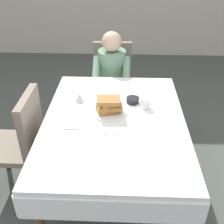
{
  "coord_description": "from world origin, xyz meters",
  "views": [
    {
      "loc": [
        0.05,
        -1.8,
        1.96
      ],
      "look_at": [
        -0.02,
        0.03,
        0.79
      ],
      "focal_mm": 44.72,
      "sensor_mm": 36.0,
      "label": 1
    }
  ],
  "objects_px": {
    "knife_right_of_plate": "(134,115)",
    "spoon_near_edge": "(113,134)",
    "chair_diner": "(112,78)",
    "plate_breakfast": "(110,112)",
    "syrup_pitcher": "(79,98)",
    "cup_coffee": "(146,103)",
    "chair_left_side": "(22,138)",
    "breakfast_stack": "(109,105)",
    "diner_person": "(112,73)",
    "bowl_butter": "(133,100)",
    "dining_table_main": "(114,129)",
    "fork_left_of_plate": "(86,114)"
  },
  "relations": [
    {
      "from": "breakfast_stack",
      "to": "bowl_butter",
      "type": "relative_size",
      "value": 1.99
    },
    {
      "from": "breakfast_stack",
      "to": "knife_right_of_plate",
      "type": "bearing_deg",
      "value": -5.55
    },
    {
      "from": "diner_person",
      "to": "chair_left_side",
      "type": "height_order",
      "value": "diner_person"
    },
    {
      "from": "chair_diner",
      "to": "cup_coffee",
      "type": "distance_m",
      "value": 1.07
    },
    {
      "from": "cup_coffee",
      "to": "bowl_butter",
      "type": "height_order",
      "value": "cup_coffee"
    },
    {
      "from": "diner_person",
      "to": "plate_breakfast",
      "type": "distance_m",
      "value": 0.93
    },
    {
      "from": "fork_left_of_plate",
      "to": "cup_coffee",
      "type": "bearing_deg",
      "value": -74.02
    },
    {
      "from": "breakfast_stack",
      "to": "bowl_butter",
      "type": "bearing_deg",
      "value": 42.83
    },
    {
      "from": "chair_diner",
      "to": "knife_right_of_plate",
      "type": "xyz_separation_m",
      "value": [
        0.21,
        -1.1,
        0.21
      ]
    },
    {
      "from": "cup_coffee",
      "to": "syrup_pitcher",
      "type": "relative_size",
      "value": 1.41
    },
    {
      "from": "bowl_butter",
      "to": "plate_breakfast",
      "type": "bearing_deg",
      "value": -136.72
    },
    {
      "from": "bowl_butter",
      "to": "spoon_near_edge",
      "type": "xyz_separation_m",
      "value": [
        -0.15,
        -0.46,
        -0.02
      ]
    },
    {
      "from": "plate_breakfast",
      "to": "spoon_near_edge",
      "type": "relative_size",
      "value": 1.87
    },
    {
      "from": "cup_coffee",
      "to": "fork_left_of_plate",
      "type": "distance_m",
      "value": 0.5
    },
    {
      "from": "diner_person",
      "to": "cup_coffee",
      "type": "height_order",
      "value": "diner_person"
    },
    {
      "from": "knife_right_of_plate",
      "to": "plate_breakfast",
      "type": "bearing_deg",
      "value": 87.89
    },
    {
      "from": "knife_right_of_plate",
      "to": "breakfast_stack",
      "type": "bearing_deg",
      "value": 88.34
    },
    {
      "from": "chair_diner",
      "to": "bowl_butter",
      "type": "height_order",
      "value": "chair_diner"
    },
    {
      "from": "fork_left_of_plate",
      "to": "plate_breakfast",
      "type": "bearing_deg",
      "value": -81.53
    },
    {
      "from": "diner_person",
      "to": "syrup_pitcher",
      "type": "distance_m",
      "value": 0.8
    },
    {
      "from": "chair_left_side",
      "to": "cup_coffee",
      "type": "relative_size",
      "value": 8.23
    },
    {
      "from": "cup_coffee",
      "to": "knife_right_of_plate",
      "type": "distance_m",
      "value": 0.16
    },
    {
      "from": "knife_right_of_plate",
      "to": "spoon_near_edge",
      "type": "bearing_deg",
      "value": 153.13
    },
    {
      "from": "plate_breakfast",
      "to": "breakfast_stack",
      "type": "bearing_deg",
      "value": -164.93
    },
    {
      "from": "dining_table_main",
      "to": "chair_left_side",
      "type": "height_order",
      "value": "chair_left_side"
    },
    {
      "from": "bowl_butter",
      "to": "knife_right_of_plate",
      "type": "relative_size",
      "value": 0.55
    },
    {
      "from": "syrup_pitcher",
      "to": "spoon_near_edge",
      "type": "distance_m",
      "value": 0.55
    },
    {
      "from": "plate_breakfast",
      "to": "breakfast_stack",
      "type": "height_order",
      "value": "breakfast_stack"
    },
    {
      "from": "chair_left_side",
      "to": "bowl_butter",
      "type": "height_order",
      "value": "chair_left_side"
    },
    {
      "from": "chair_diner",
      "to": "fork_left_of_plate",
      "type": "bearing_deg",
      "value": 81.46
    },
    {
      "from": "dining_table_main",
      "to": "knife_right_of_plate",
      "type": "height_order",
      "value": "knife_right_of_plate"
    },
    {
      "from": "dining_table_main",
      "to": "bowl_butter",
      "type": "bearing_deg",
      "value": 60.48
    },
    {
      "from": "dining_table_main",
      "to": "fork_left_of_plate",
      "type": "bearing_deg",
      "value": 163.35
    },
    {
      "from": "fork_left_of_plate",
      "to": "bowl_butter",
      "type": "bearing_deg",
      "value": -60.08
    },
    {
      "from": "dining_table_main",
      "to": "syrup_pitcher",
      "type": "relative_size",
      "value": 19.05
    },
    {
      "from": "cup_coffee",
      "to": "fork_left_of_plate",
      "type": "relative_size",
      "value": 0.63
    },
    {
      "from": "chair_left_side",
      "to": "cup_coffee",
      "type": "bearing_deg",
      "value": -79.83
    },
    {
      "from": "chair_left_side",
      "to": "fork_left_of_plate",
      "type": "distance_m",
      "value": 0.59
    },
    {
      "from": "syrup_pitcher",
      "to": "breakfast_stack",
      "type": "bearing_deg",
      "value": -33.25
    },
    {
      "from": "diner_person",
      "to": "cup_coffee",
      "type": "distance_m",
      "value": 0.9
    },
    {
      "from": "cup_coffee",
      "to": "syrup_pitcher",
      "type": "distance_m",
      "value": 0.57
    },
    {
      "from": "fork_left_of_plate",
      "to": "chair_diner",
      "type": "bearing_deg",
      "value": -6.08
    },
    {
      "from": "dining_table_main",
      "to": "chair_left_side",
      "type": "distance_m",
      "value": 0.78
    },
    {
      "from": "diner_person",
      "to": "knife_right_of_plate",
      "type": "relative_size",
      "value": 5.6
    },
    {
      "from": "chair_diner",
      "to": "knife_right_of_plate",
      "type": "height_order",
      "value": "chair_diner"
    },
    {
      "from": "cup_coffee",
      "to": "chair_left_side",
      "type": "bearing_deg",
      "value": -169.83
    },
    {
      "from": "breakfast_stack",
      "to": "knife_right_of_plate",
      "type": "distance_m",
      "value": 0.21
    },
    {
      "from": "dining_table_main",
      "to": "chair_diner",
      "type": "height_order",
      "value": "chair_diner"
    },
    {
      "from": "bowl_butter",
      "to": "chair_diner",
      "type": "bearing_deg",
      "value": 103.12
    },
    {
      "from": "bowl_butter",
      "to": "fork_left_of_plate",
      "type": "relative_size",
      "value": 0.61
    }
  ]
}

